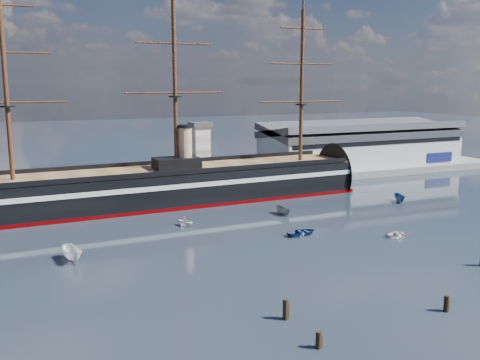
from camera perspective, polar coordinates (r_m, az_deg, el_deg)
name	(u,v)px	position (r m, az deg, el deg)	size (l,w,h in m)	color
ground	(244,219)	(106.76, 0.38, -4.19)	(600.00, 600.00, 0.00)	black
quay	(222,184)	(142.90, -1.94, -0.44)	(180.00, 18.00, 2.00)	slate
warehouse	(361,144)	(168.76, 12.82, 3.72)	(63.00, 21.00, 11.60)	#B7BABC
quay_tower	(201,151)	(136.12, -4.22, 3.15)	(5.00, 5.00, 15.00)	silver
warship	(161,186)	(120.53, -8.42, -0.64)	(113.08, 18.56, 53.94)	black
motorboat_a	(73,261)	(86.16, -17.40, -8.29)	(7.12, 2.61, 2.85)	white
motorboat_b	(302,235)	(96.47, 6.64, -5.87)	(3.52, 1.41, 1.64)	navy
motorboat_c	(283,215)	(110.65, 4.65, -3.70)	(5.26, 1.93, 2.10)	slate
motorboat_d	(185,226)	(102.35, -5.86, -4.89)	(5.65, 2.45, 2.07)	silver
motorboat_e	(399,237)	(98.99, 16.61, -5.82)	(2.86, 1.14, 1.33)	silver
motorboat_f	(400,202)	(127.12, 16.67, -2.25)	(5.56, 2.04, 2.23)	navy
piling_near_left	(285,319)	(63.81, 4.85, -14.60)	(0.64, 0.64, 3.15)	black
piling_near_mid	(446,312)	(70.00, 21.10, -12.96)	(0.64, 0.64, 2.70)	black
piling_extra	(318,348)	(58.10, 8.35, -17.34)	(0.64, 0.64, 2.56)	black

